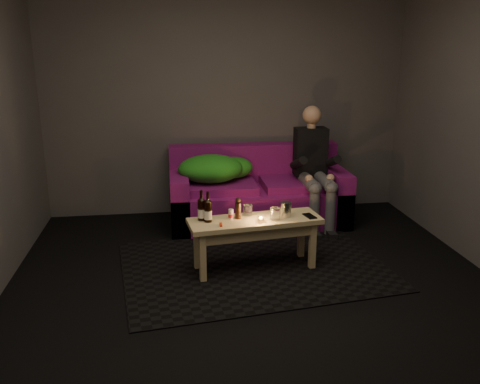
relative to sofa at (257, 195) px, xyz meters
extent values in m
plane|color=black|center=(-0.28, -1.82, -0.29)|extent=(4.50, 4.50, 0.00)
plane|color=#4F4C4F|center=(-0.28, 0.43, 1.01)|extent=(4.00, 0.00, 4.00)
cube|color=black|center=(-0.23, -1.17, -0.29)|extent=(2.44, 1.91, 0.01)
cube|color=#750F5B|center=(0.00, -0.05, -0.10)|extent=(1.88, 0.85, 0.39)
cube|color=#750F5B|center=(0.00, 0.27, 0.31)|extent=(1.88, 0.21, 0.41)
cube|color=#750F5B|center=(-0.85, -0.05, 0.00)|extent=(0.19, 0.85, 0.58)
cube|color=#750F5B|center=(0.85, -0.05, 0.00)|extent=(0.19, 0.85, 0.58)
cube|color=#750F5B|center=(-0.39, -0.09, 0.14)|extent=(0.70, 0.56, 0.09)
cube|color=#750F5B|center=(0.39, -0.09, 0.14)|extent=(0.70, 0.56, 0.09)
ellipsoid|color=#2F8117|center=(-0.51, -0.05, 0.33)|extent=(0.68, 0.53, 0.28)
ellipsoid|color=#2F8117|center=(-0.25, 0.09, 0.30)|extent=(0.41, 0.34, 0.23)
ellipsoid|color=#2F8117|center=(-0.72, 0.07, 0.26)|extent=(0.30, 0.24, 0.15)
cube|color=black|center=(0.58, 0.00, 0.47)|extent=(0.34, 0.21, 0.52)
sphere|color=tan|center=(0.58, 0.00, 0.86)|extent=(0.20, 0.20, 0.20)
cylinder|color=#46484F|center=(0.49, -0.29, 0.21)|extent=(0.13, 0.47, 0.13)
cylinder|color=#46484F|center=(0.66, -0.29, 0.21)|extent=(0.13, 0.47, 0.13)
cylinder|color=#46484F|center=(0.49, -0.52, -0.05)|extent=(0.10, 0.10, 0.48)
cylinder|color=#46484F|center=(0.66, -0.52, -0.05)|extent=(0.10, 0.10, 0.48)
cube|color=black|center=(0.49, -0.57, -0.26)|extent=(0.08, 0.21, 0.06)
cube|color=black|center=(0.66, -0.57, -0.26)|extent=(0.08, 0.21, 0.06)
cube|color=#D8B67F|center=(-0.23, -1.22, 0.15)|extent=(1.16, 0.50, 0.04)
cube|color=#D8B67F|center=(-0.23, -1.22, 0.08)|extent=(1.01, 0.40, 0.10)
cube|color=#D8B67F|center=(-0.69, -1.40, -0.08)|extent=(0.06, 0.06, 0.42)
cube|color=#D8B67F|center=(-0.73, -1.15, -0.08)|extent=(0.06, 0.06, 0.42)
cube|color=#D8B67F|center=(0.26, -1.28, -0.08)|extent=(0.06, 0.06, 0.42)
cube|color=#D8B67F|center=(0.23, -1.03, -0.08)|extent=(0.06, 0.06, 0.42)
cylinder|color=black|center=(-0.68, -1.19, 0.26)|extent=(0.06, 0.06, 0.18)
cylinder|color=white|center=(-0.68, -1.19, 0.23)|extent=(0.07, 0.07, 0.07)
cone|color=black|center=(-0.68, -1.19, 0.36)|extent=(0.06, 0.06, 0.03)
cylinder|color=black|center=(-0.68, -1.19, 0.39)|extent=(0.02, 0.02, 0.08)
cylinder|color=black|center=(-0.63, -1.23, 0.26)|extent=(0.06, 0.06, 0.18)
cylinder|color=white|center=(-0.63, -1.23, 0.23)|extent=(0.07, 0.07, 0.07)
cone|color=black|center=(-0.63, -1.23, 0.36)|extent=(0.06, 0.06, 0.03)
cylinder|color=black|center=(-0.63, -1.23, 0.39)|extent=(0.02, 0.02, 0.08)
cylinder|color=silver|center=(-0.44, -1.20, 0.21)|extent=(0.04, 0.04, 0.09)
cylinder|color=black|center=(-0.37, -1.19, 0.24)|extent=(0.05, 0.05, 0.14)
cylinder|color=white|center=(-0.28, -1.11, 0.21)|extent=(0.08, 0.08, 0.09)
cylinder|color=white|center=(-0.20, -1.29, 0.19)|extent=(0.05, 0.05, 0.04)
sphere|color=orange|center=(-0.20, -1.29, 0.20)|extent=(0.02, 0.02, 0.02)
cylinder|color=white|center=(-0.07, -1.26, 0.22)|extent=(0.10, 0.10, 0.11)
cylinder|color=#B3B6BA|center=(0.04, -1.19, 0.23)|extent=(0.10, 0.10, 0.13)
cube|color=black|center=(0.24, -1.22, 0.17)|extent=(0.10, 0.16, 0.01)
cube|color=red|center=(-0.54, -1.34, 0.17)|extent=(0.02, 0.07, 0.01)
camera|label=1|loc=(-0.92, -5.21, 1.61)|focal=38.00mm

